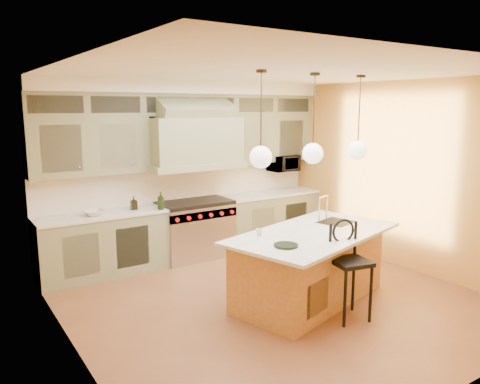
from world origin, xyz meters
TOP-DOWN VIEW (x-y plane):
  - floor at (0.00, 0.00)m, footprint 5.00×5.00m
  - ceiling at (0.00, 0.00)m, footprint 5.00×5.00m
  - wall_back at (0.00, 2.50)m, footprint 5.00×0.00m
  - wall_front at (0.00, -2.50)m, footprint 5.00×0.00m
  - wall_left at (-2.50, 0.00)m, footprint 0.00×5.00m
  - wall_right at (2.50, 0.00)m, footprint 0.00×5.00m
  - back_cabinetry at (0.00, 2.23)m, footprint 5.00×0.77m
  - range at (0.00, 2.14)m, footprint 1.20×0.74m
  - kitchen_island at (0.41, -0.25)m, footprint 2.61×1.84m
  - counter_stool at (0.42, -0.91)m, footprint 0.49×0.49m
  - microwave at (1.95, 2.25)m, footprint 0.54×0.37m
  - oil_bottle_a at (-0.70, 1.92)m, footprint 0.11×0.11m
  - oil_bottle_b at (-1.05, 2.15)m, footprint 0.10×0.11m
  - fruit_bowl at (-1.67, 2.11)m, footprint 0.34×0.34m
  - cup at (-0.27, -0.05)m, footprint 0.10×0.10m
  - pendant_left at (-0.40, -0.25)m, footprint 0.26×0.26m
  - pendant_center at (0.40, -0.25)m, footprint 0.26×0.26m
  - pendant_right at (1.20, -0.25)m, footprint 0.26×0.26m

SIDE VIEW (x-z plane):
  - floor at x=0.00m, z-range 0.00..0.00m
  - kitchen_island at x=0.41m, z-range -0.20..1.15m
  - range at x=0.00m, z-range 0.01..0.97m
  - counter_stool at x=0.42m, z-range 0.08..1.26m
  - cup at x=-0.27m, z-range 0.92..1.00m
  - fruit_bowl at x=-1.67m, z-range 0.94..1.02m
  - oil_bottle_b at x=-1.05m, z-range 0.94..1.15m
  - oil_bottle_a at x=-0.70m, z-range 0.94..1.21m
  - back_cabinetry at x=0.00m, z-range -0.02..2.88m
  - microwave at x=1.95m, z-range 1.30..1.60m
  - wall_back at x=0.00m, z-range -1.05..3.95m
  - wall_front at x=0.00m, z-range -1.05..3.95m
  - wall_left at x=-2.50m, z-range -1.05..3.95m
  - wall_right at x=2.50m, z-range -1.05..3.95m
  - pendant_left at x=-0.40m, z-range 1.39..2.50m
  - pendant_center at x=0.40m, z-range 1.39..2.50m
  - pendant_right at x=1.20m, z-range 1.39..2.50m
  - ceiling at x=0.00m, z-range 2.90..2.90m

